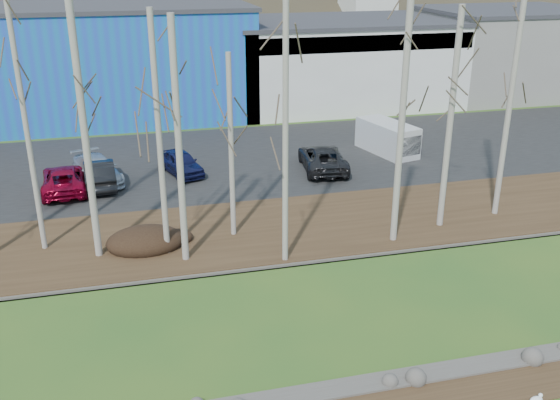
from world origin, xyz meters
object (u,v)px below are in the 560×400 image
object	(u,v)px
van_white	(389,138)
car_3	(97,170)
car_1	(99,173)
car_2	(64,179)
car_4	(181,163)
seagull	(537,400)
car_5	(323,158)

from	to	relation	value
van_white	car_3	bearing A→B (deg)	168.75
car_1	van_white	xyz separation A→B (m)	(17.46, 1.68, 0.22)
car_2	car_3	xyz separation A→B (m)	(1.64, 1.10, 0.01)
car_4	van_white	world-z (taller)	van_white
car_1	seagull	bearing A→B (deg)	116.13
car_2	car_5	distance (m)	14.26
car_1	car_5	world-z (taller)	car_1
car_1	van_white	size ratio (longest dim) A/B	0.95
seagull	car_2	size ratio (longest dim) A/B	0.10
car_4	van_white	distance (m)	13.03
car_1	car_3	xyz separation A→B (m)	(-0.14, 0.79, -0.06)
car_1	car_5	xyz separation A→B (m)	(12.48, -0.35, -0.03)
car_2	car_3	size ratio (longest dim) A/B	1.03
car_1	car_5	size ratio (longest dim) A/B	0.88
car_3	car_5	xyz separation A→B (m)	(12.62, -1.14, 0.03)
seagull	car_3	size ratio (longest dim) A/B	0.10
van_white	car_1	bearing A→B (deg)	171.35
car_1	car_3	size ratio (longest dim) A/B	0.96
car_3	van_white	world-z (taller)	van_white
car_4	van_white	bearing A→B (deg)	-13.98
car_2	car_4	size ratio (longest dim) A/B	1.23
seagull	car_2	world-z (taller)	car_2
seagull	car_4	distance (m)	23.26
car_2	car_5	bearing A→B (deg)	176.90
seagull	car_5	world-z (taller)	car_5
car_5	car_2	bearing A→B (deg)	7.13
car_1	car_3	distance (m)	0.81
van_white	car_2	bearing A→B (deg)	171.76
car_2	van_white	xyz separation A→B (m)	(19.25, 1.99, 0.30)
seagull	car_2	xyz separation A→B (m)	(-13.99, 20.66, 0.61)
seagull	car_5	bearing A→B (deg)	72.29
car_2	car_4	distance (m)	6.37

